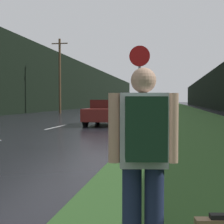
{
  "coord_description": "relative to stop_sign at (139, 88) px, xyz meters",
  "views": [
    {
      "loc": [
        5.81,
        0.04,
        1.38
      ],
      "look_at": [
        3.12,
        14.59,
        0.84
      ],
      "focal_mm": 50.0,
      "sensor_mm": 36.0,
      "label": 1
    }
  ],
  "objects": [
    {
      "name": "lane_stripe_d",
      "position": [
        -4.94,
        13.34,
        -1.76
      ],
      "size": [
        0.12,
        3.0,
        0.01
      ],
      "primitive_type": "cube",
      "color": "silver",
      "rests_on": "ground_plane"
    },
    {
      "name": "lane_stripe_e",
      "position": [
        -4.94,
        20.34,
        -1.76
      ],
      "size": [
        0.12,
        3.0,
        0.01
      ],
      "primitive_type": "cube",
      "color": "silver",
      "rests_on": "ground_plane"
    },
    {
      "name": "stop_sign",
      "position": [
        0.0,
        0.0,
        0.0
      ],
      "size": [
        0.6,
        0.07,
        2.97
      ],
      "color": "slate",
      "rests_on": "ground_plane"
    },
    {
      "name": "utility_pole_far",
      "position": [
        -10.82,
        23.08,
        2.39
      ],
      "size": [
        1.8,
        0.24,
        8.03
      ],
      "color": "#4C3823",
      "rests_on": "ground_plane"
    },
    {
      "name": "hitchhiker_with_backpack",
      "position": [
        0.66,
        -6.58,
        -0.81
      ],
      "size": [
        0.57,
        0.45,
        1.65
      ],
      "rotation": [
        0.0,
        0.0,
        0.17
      ],
      "color": "#1E2847",
      "rests_on": "ground_plane"
    },
    {
      "name": "treeline_far_side",
      "position": [
        -15.42,
        40.88,
        2.32
      ],
      "size": [
        2.0,
        140.0,
        8.16
      ],
      "primitive_type": "cube",
      "color": "black",
      "rests_on": "ground_plane"
    },
    {
      "name": "car_oncoming",
      "position": [
        -7.18,
        45.95,
        -1.04
      ],
      "size": [
        2.0,
        4.39,
        1.43
      ],
      "color": "#4C514C",
      "rests_on": "ground_plane"
    },
    {
      "name": "treeline_near_side",
      "position": [
        8.54,
        40.88,
        1.38
      ],
      "size": [
        2.0,
        140.0,
        6.28
      ],
      "primitive_type": "cube",
      "color": "black",
      "rests_on": "ground_plane"
    },
    {
      "name": "car_passing_far",
      "position": [
        -2.7,
        18.14,
        -1.01
      ],
      "size": [
        1.84,
        4.12,
        1.51
      ],
      "rotation": [
        0.0,
        0.0,
        3.14
      ],
      "color": "#2D3856",
      "rests_on": "ground_plane"
    },
    {
      "name": "car_passing_near",
      "position": [
        -2.7,
        8.37,
        -1.04
      ],
      "size": [
        1.86,
        4.48,
        1.43
      ],
      "rotation": [
        0.0,
        0.0,
        3.14
      ],
      "color": "maroon",
      "rests_on": "ground_plane"
    },
    {
      "name": "lane_stripe_f",
      "position": [
        -4.94,
        27.34,
        -1.76
      ],
      "size": [
        0.12,
        3.0,
        0.01
      ],
      "primitive_type": "cube",
      "color": "silver",
      "rests_on": "ground_plane"
    },
    {
      "name": "lane_stripe_c",
      "position": [
        -4.94,
        6.34,
        -1.76
      ],
      "size": [
        0.12,
        3.0,
        0.01
      ],
      "primitive_type": "cube",
      "color": "silver",
      "rests_on": "ground_plane"
    },
    {
      "name": "grass_verge",
      "position": [
        2.54,
        30.88,
        -1.75
      ],
      "size": [
        6.0,
        240.0,
        0.02
      ],
      "primitive_type": "cube",
      "color": "#2D5123",
      "rests_on": "ground_plane"
    }
  ]
}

